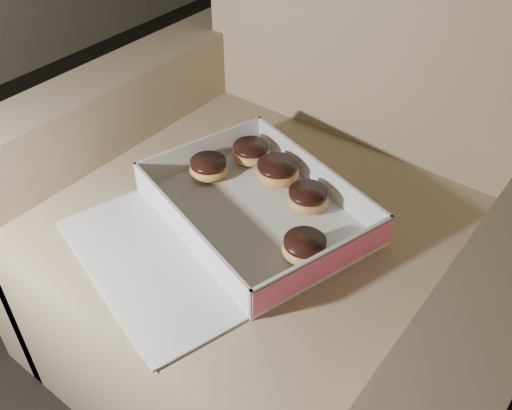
% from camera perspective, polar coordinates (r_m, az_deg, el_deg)
% --- Properties ---
extents(armchair, '(1.00, 0.85, 1.05)m').
position_cam_1_polar(armchair, '(1.23, 3.18, -3.83)').
color(armchair, '#998562').
rests_on(armchair, floor).
extents(bakery_box, '(0.52, 0.57, 0.07)m').
position_cam_1_polar(bakery_box, '(1.06, -1.80, -1.54)').
color(bakery_box, silver).
rests_on(bakery_box, armchair).
extents(donut_a, '(0.08, 0.08, 0.04)m').
position_cam_1_polar(donut_a, '(1.08, 5.20, 0.68)').
color(donut_a, '#DE974D').
rests_on(donut_a, bakery_box).
extents(donut_b, '(0.08, 0.08, 0.04)m').
position_cam_1_polar(donut_b, '(1.16, -4.76, 3.71)').
color(donut_b, '#DE974D').
rests_on(donut_b, bakery_box).
extents(donut_c, '(0.09, 0.09, 0.04)m').
position_cam_1_polar(donut_c, '(1.14, 2.14, 3.37)').
color(donut_c, '#DE974D').
rests_on(donut_c, bakery_box).
extents(donut_d, '(0.08, 0.08, 0.04)m').
position_cam_1_polar(donut_d, '(1.20, -0.52, 5.29)').
color(donut_d, '#DE974D').
rests_on(donut_d, bakery_box).
extents(donut_e, '(0.08, 0.08, 0.04)m').
position_cam_1_polar(donut_e, '(0.98, 4.87, -4.29)').
color(donut_e, '#DE974D').
rests_on(donut_e, bakery_box).
extents(crumb_a, '(0.01, 0.01, 0.00)m').
position_cam_1_polar(crumb_a, '(0.99, -3.73, -5.48)').
color(crumb_a, black).
rests_on(crumb_a, bakery_box).
extents(crumb_b, '(0.01, 0.01, 0.00)m').
position_cam_1_polar(crumb_b, '(1.19, -5.18, 3.54)').
color(crumb_b, black).
rests_on(crumb_b, bakery_box).
extents(crumb_c, '(0.01, 0.01, 0.00)m').
position_cam_1_polar(crumb_c, '(0.95, 1.09, -7.91)').
color(crumb_c, black).
rests_on(crumb_c, bakery_box).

